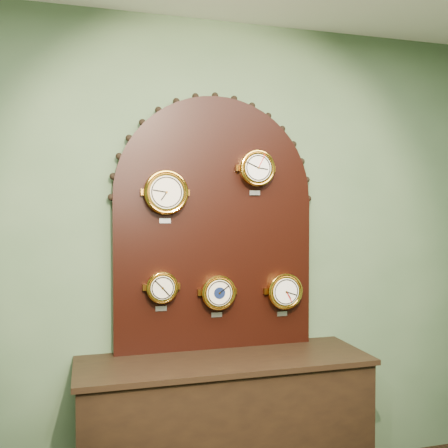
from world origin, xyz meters
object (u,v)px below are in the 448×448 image
object	(u,v)px
arabic_clock	(257,168)
barometer	(218,292)
hygrometer	(162,287)
display_board	(215,215)
tide_clock	(284,291)
roman_clock	(166,192)
shop_counter	(225,434)

from	to	relation	value
arabic_clock	barometer	world-z (taller)	arabic_clock
hygrometer	display_board	bearing A→B (deg)	11.20
arabic_clock	tide_clock	bearing A→B (deg)	-0.02
arabic_clock	barometer	size ratio (longest dim) A/B	1.04
roman_clock	tide_clock	xyz separation A→B (m)	(0.72, 0.00, -0.59)
display_board	tide_clock	xyz separation A→B (m)	(0.42, -0.07, -0.46)
roman_clock	hygrometer	distance (m)	0.54
arabic_clock	tide_clock	world-z (taller)	arabic_clock
shop_counter	display_board	world-z (taller)	display_board
display_board	tide_clock	distance (m)	0.63
roman_clock	hygrometer	size ratio (longest dim) A/B	1.29
shop_counter	roman_clock	distance (m)	1.40
display_board	roman_clock	size ratio (longest dim) A/B	5.06
shop_counter	hygrometer	xyz separation A→B (m)	(-0.33, 0.15, 0.82)
display_board	barometer	bearing A→B (deg)	-88.93
display_board	roman_clock	world-z (taller)	display_board
barometer	tide_clock	world-z (taller)	barometer
display_board	barometer	xyz separation A→B (m)	(0.00, -0.07, -0.45)
arabic_clock	hygrometer	size ratio (longest dim) A/B	1.15
shop_counter	hygrometer	distance (m)	0.90
hygrometer	tide_clock	xyz separation A→B (m)	(0.75, -0.00, -0.05)
arabic_clock	barometer	bearing A→B (deg)	179.97
hygrometer	roman_clock	bearing A→B (deg)	-4.29
shop_counter	hygrometer	bearing A→B (deg)	154.92
hygrometer	shop_counter	bearing A→B (deg)	-25.08
barometer	tide_clock	distance (m)	0.42
arabic_clock	hygrometer	bearing A→B (deg)	179.90
shop_counter	roman_clock	world-z (taller)	roman_clock
display_board	hygrometer	distance (m)	0.53
shop_counter	display_board	bearing A→B (deg)	90.00
hygrometer	tide_clock	bearing A→B (deg)	-0.08
display_board	roman_clock	xyz separation A→B (m)	(-0.31, -0.07, 0.13)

